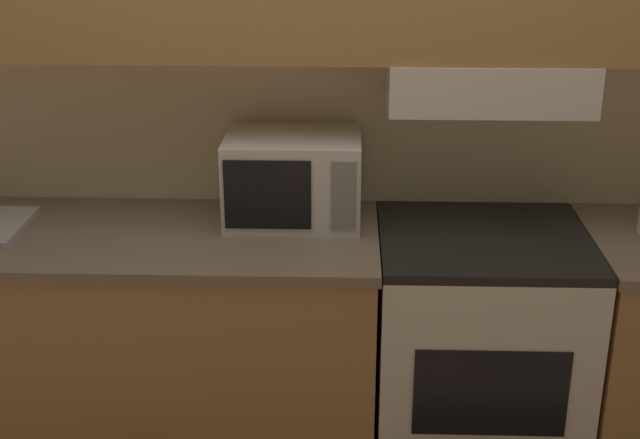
% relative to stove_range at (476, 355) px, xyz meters
% --- Properties ---
extents(ground_plane, '(16.00, 16.00, 0.00)m').
position_rel_stove_range_xyz_m(ground_plane, '(-0.58, 0.32, -0.44)').
color(ground_plane, '#4C3828').
extents(wall_back, '(5.51, 0.38, 2.55)m').
position_rel_stove_range_xyz_m(wall_back, '(-0.56, 0.25, 1.05)').
color(wall_back, beige).
rests_on(wall_back, ground_plane).
extents(lower_counter_main, '(1.80, 0.66, 0.89)m').
position_rel_stove_range_xyz_m(lower_counter_main, '(-1.24, -0.00, 0.00)').
color(lower_counter_main, tan).
rests_on(lower_counter_main, ground_plane).
extents(stove_range, '(0.68, 0.64, 0.89)m').
position_rel_stove_range_xyz_m(stove_range, '(0.00, 0.00, 0.00)').
color(stove_range, white).
rests_on(stove_range, ground_plane).
extents(microwave, '(0.45, 0.34, 0.29)m').
position_rel_stove_range_xyz_m(microwave, '(-0.63, 0.13, 0.59)').
color(microwave, white).
rests_on(microwave, lower_counter_main).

